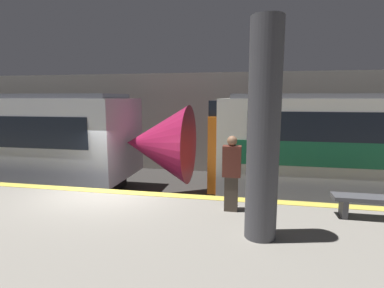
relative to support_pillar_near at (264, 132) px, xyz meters
The scene contains 6 objects.
ground_plane 5.17m from the support_pillar_near, 152.40° to the left, with size 120.00×120.00×0.00m, color #33302D.
platform 4.52m from the support_pillar_near, 169.11° to the right, with size 40.00×5.42×1.11m.
station_rear_barrier 9.63m from the support_pillar_near, 113.20° to the left, with size 50.00×0.15×4.61m.
support_pillar_near is the anchor object (origin of this frame).
person_waiting 1.60m from the support_pillar_near, 116.90° to the left, with size 0.38×0.24×1.60m.
platform_bench 2.92m from the support_pillar_near, 29.24° to the left, with size 1.50×0.40×0.45m.
Camera 1 is at (3.58, -6.98, 3.47)m, focal length 28.00 mm.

